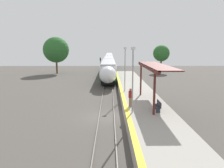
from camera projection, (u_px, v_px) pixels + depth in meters
ground_plane at (107, 117)px, 21.02m from camera, size 120.00×120.00×0.00m
rail_left at (99, 116)px, 21.00m from camera, size 0.08×90.00×0.15m
rail_right at (114, 116)px, 21.02m from camera, size 0.08×90.00×0.15m
train at (109, 60)px, 76.51m from camera, size 2.88×88.30×3.86m
platform_right at (146, 111)px, 20.97m from camera, size 4.38×64.00×1.02m
platform_bench at (158, 106)px, 19.36m from camera, size 0.44×1.66×0.89m
person_waiting at (130, 97)px, 20.72m from camera, size 0.36×0.23×1.77m
railway_signal at (100, 65)px, 52.15m from camera, size 0.28×0.28×4.26m
lamppost_near at (133, 76)px, 18.40m from camera, size 0.36×0.20×5.62m
lamppost_mid at (125, 66)px, 27.78m from camera, size 0.36×0.20×5.62m
station_canopy at (153, 67)px, 21.62m from camera, size 2.02×10.94×3.88m
background_tree_left at (56, 50)px, 55.43m from camera, size 6.51×6.51×9.31m
background_tree_right at (161, 53)px, 57.69m from camera, size 4.31×4.31×7.30m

